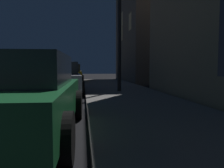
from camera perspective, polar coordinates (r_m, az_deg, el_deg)
The scene contains 4 objects.
car_green at distance 4.19m, azimuth -21.99°, elevation -2.59°, with size 2.07×4.06×1.43m.
car_silver at distance 10.50m, azimuth -13.19°, elevation 1.49°, with size 2.24×4.44×1.43m.
car_yellow_cab at distance 17.11m, azimuth -10.96°, elevation 2.58°, with size 2.22×4.44×1.43m.
building_far at distance 20.63m, azimuth 14.81°, elevation 17.64°, with size 8.20×8.77×12.04m.
Camera 1 is at (3.91, -1.53, 1.19)m, focal length 35.83 mm.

